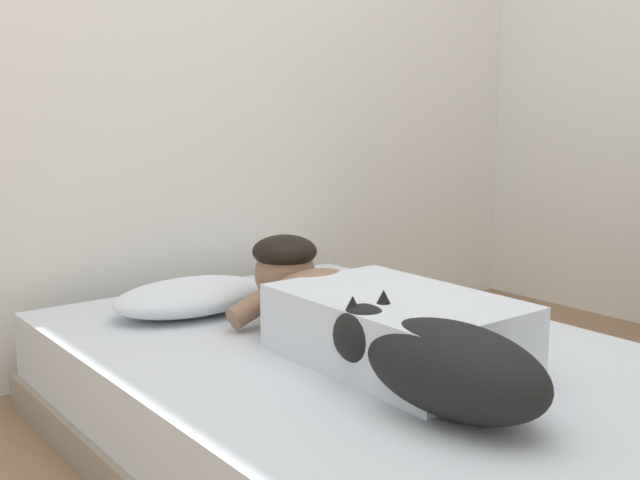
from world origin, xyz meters
TOP-DOWN VIEW (x-y plane):
  - back_wall at (-0.00, 1.37)m, footprint 3.82×0.12m
  - bed at (0.04, 0.25)m, footprint 1.35×1.94m
  - pillow at (-0.16, 0.84)m, footprint 0.52×0.32m
  - person_lying at (0.03, 0.22)m, footprint 0.43×0.92m
  - dog at (-0.11, -0.20)m, footprint 0.26×0.57m
  - coffee_cup at (0.10, 0.55)m, footprint 0.12×0.09m
  - cell_phone at (0.26, -0.07)m, footprint 0.07×0.14m

SIDE VIEW (x-z plane):
  - bed at x=0.04m, z-range 0.00..0.31m
  - cell_phone at x=0.26m, z-range 0.31..0.32m
  - coffee_cup at x=0.10m, z-range 0.31..0.39m
  - pillow at x=-0.16m, z-range 0.31..0.42m
  - dog at x=-0.11m, z-range 0.31..0.53m
  - person_lying at x=0.03m, z-range 0.29..0.56m
  - back_wall at x=0.00m, z-range 0.00..2.50m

